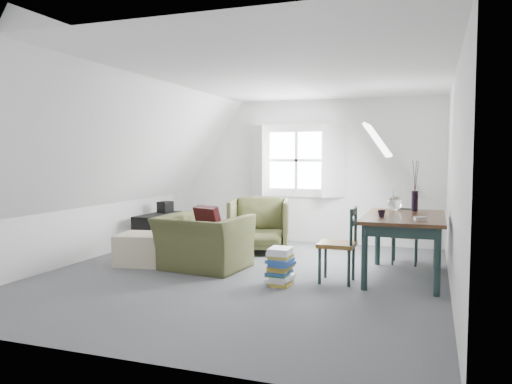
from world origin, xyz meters
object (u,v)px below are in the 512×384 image
at_px(armchair_far, 259,252).
at_px(ottoman, 143,249).
at_px(magazine_stack, 280,266).
at_px(media_shelf, 157,232).
at_px(dining_table, 404,224).
at_px(dining_chair_far, 405,234).
at_px(dining_chair_near, 340,243).
at_px(armchair_near, 204,269).

height_order(armchair_far, ottoman, same).
bearing_deg(magazine_stack, media_shelf, 147.57).
bearing_deg(dining_table, armchair_far, 159.57).
bearing_deg(dining_table, dining_chair_far, 96.10).
bearing_deg(armchair_far, dining_table, -39.08).
bearing_deg(dining_table, dining_chair_near, -143.48).
distance_m(ottoman, dining_chair_far, 3.72).
relative_size(armchair_near, dining_chair_near, 1.22).
bearing_deg(dining_chair_near, dining_table, 128.19).
relative_size(dining_chair_near, magazine_stack, 2.08).
xyz_separation_m(ottoman, magazine_stack, (2.18, -0.46, 0.01)).
bearing_deg(media_shelf, armchair_near, -40.05).
bearing_deg(dining_chair_near, media_shelf, -106.40).
distance_m(ottoman, media_shelf, 1.36).
distance_m(ottoman, dining_chair_near, 2.84).
relative_size(ottoman, dining_table, 0.41).
bearing_deg(dining_chair_far, media_shelf, 10.50).
relative_size(armchair_near, armchair_far, 1.19).
bearing_deg(armchair_far, media_shelf, 169.68).
distance_m(dining_table, dining_chair_near, 0.88).
bearing_deg(armchair_far, armchair_near, -116.96).
height_order(armchair_near, dining_chair_far, dining_chair_far).
bearing_deg(armchair_far, dining_chair_near, -58.39).
xyz_separation_m(armchair_near, dining_chair_far, (2.55, 1.23, 0.42)).
xyz_separation_m(dining_table, media_shelf, (-4.06, 0.90, -0.44)).
height_order(dining_table, dining_chair_far, dining_chair_far).
bearing_deg(dining_table, magazine_stack, -145.07).
height_order(ottoman, dining_table, dining_table).
xyz_separation_m(armchair_near, media_shelf, (-1.48, 1.27, 0.25)).
distance_m(dining_table, media_shelf, 4.18).
distance_m(dining_table, dining_chair_far, 0.90).
relative_size(ottoman, dining_chair_near, 0.70).
distance_m(armchair_far, dining_chair_near, 2.21).
bearing_deg(magazine_stack, dining_chair_near, 29.08).
bearing_deg(media_shelf, dining_table, -11.84).
height_order(dining_chair_far, media_shelf, dining_chair_far).
xyz_separation_m(dining_chair_near, magazine_stack, (-0.64, -0.36, -0.26)).
xyz_separation_m(armchair_near, magazine_stack, (1.22, -0.44, 0.22)).
height_order(dining_table, magazine_stack, dining_table).
xyz_separation_m(armchair_near, ottoman, (-0.96, 0.01, 0.21)).
xyz_separation_m(armchair_far, ottoman, (-1.27, -1.39, 0.21)).
bearing_deg(armchair_near, armchair_far, -96.05).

